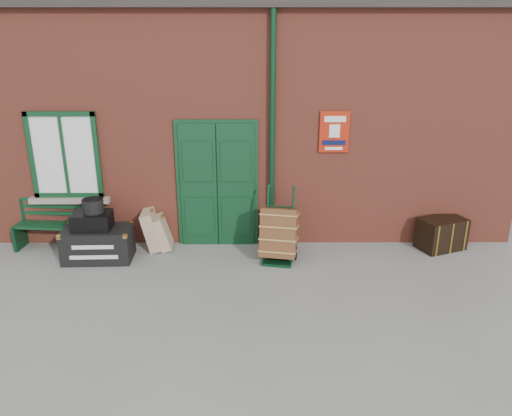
{
  "coord_description": "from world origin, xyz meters",
  "views": [
    {
      "loc": [
        0.35,
        -6.87,
        3.71
      ],
      "look_at": [
        0.38,
        0.6,
        1.0
      ],
      "focal_mm": 35.0,
      "sensor_mm": 36.0,
      "label": 1
    }
  ],
  "objects_px": {
    "porter_trolley": "(279,233)",
    "bench": "(59,223)",
    "houdini_trunk": "(98,244)",
    "dark_trunk": "(441,233)"
  },
  "relations": [
    {
      "from": "porter_trolley",
      "to": "dark_trunk",
      "type": "distance_m",
      "value": 2.93
    },
    {
      "from": "dark_trunk",
      "to": "bench",
      "type": "bearing_deg",
      "value": 157.77
    },
    {
      "from": "houdini_trunk",
      "to": "porter_trolley",
      "type": "relative_size",
      "value": 0.91
    },
    {
      "from": "dark_trunk",
      "to": "porter_trolley",
      "type": "bearing_deg",
      "value": 167.1
    },
    {
      "from": "houdini_trunk",
      "to": "porter_trolley",
      "type": "xyz_separation_m",
      "value": [
        3.05,
        -0.01,
        0.2
      ]
    },
    {
      "from": "bench",
      "to": "porter_trolley",
      "type": "xyz_separation_m",
      "value": [
        3.87,
        -0.52,
        0.02
      ]
    },
    {
      "from": "houdini_trunk",
      "to": "bench",
      "type": "bearing_deg",
      "value": 146.6
    },
    {
      "from": "houdini_trunk",
      "to": "porter_trolley",
      "type": "bearing_deg",
      "value": -2.21
    },
    {
      "from": "houdini_trunk",
      "to": "porter_trolley",
      "type": "distance_m",
      "value": 3.05
    },
    {
      "from": "porter_trolley",
      "to": "bench",
      "type": "bearing_deg",
      "value": -177.26
    }
  ]
}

